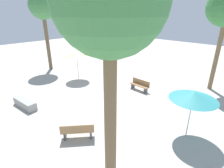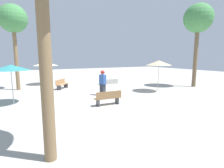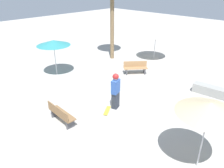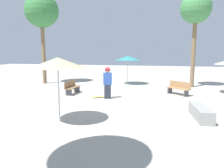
# 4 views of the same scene
# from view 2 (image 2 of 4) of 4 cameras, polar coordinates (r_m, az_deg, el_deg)

# --- Properties ---
(ground_plane) EXTENTS (60.00, 60.00, 0.00)m
(ground_plane) POSITION_cam_2_polar(r_m,az_deg,el_deg) (13.72, -4.24, -3.07)
(ground_plane) COLOR #ADA8A0
(skater_main) EXTENTS (0.55, 0.40, 1.86)m
(skater_main) POSITION_cam_2_polar(r_m,az_deg,el_deg) (12.87, -3.08, 0.70)
(skater_main) COLOR #282D38
(skater_main) RESTS_ON ground_plane
(skateboard) EXTENTS (0.78, 0.59, 0.07)m
(skateboard) POSITION_cam_2_polar(r_m,az_deg,el_deg) (12.53, -2.12, -3.91)
(skateboard) COLOR gold
(skateboard) RESTS_ON ground_plane
(concrete_ledge) EXTENTS (0.76, 2.03, 0.51)m
(concrete_ledge) POSITION_cam_2_polar(r_m,az_deg,el_deg) (18.44, -1.06, 0.79)
(concrete_ledge) COLOR gray
(concrete_ledge) RESTS_ON ground_plane
(bench_near) EXTENTS (1.50, 1.38, 0.85)m
(bench_near) POSITION_cam_2_polar(r_m,az_deg,el_deg) (16.23, -16.05, -0.02)
(bench_near) COLOR #47474C
(bench_near) RESTS_ON ground_plane
(bench_far) EXTENTS (0.49, 1.61, 0.85)m
(bench_far) POSITION_cam_2_polar(r_m,az_deg,el_deg) (10.28, -1.28, -4.61)
(bench_far) COLOR #47474C
(bench_far) RESTS_ON ground_plane
(shade_umbrella_tan) EXTENTS (2.06, 2.06, 2.55)m
(shade_umbrella_tan) POSITION_cam_2_polar(r_m,az_deg,el_deg) (14.74, 15.04, 6.68)
(shade_umbrella_tan) COLOR #B7B7BC
(shade_umbrella_tan) RESTS_ON ground_plane
(shade_umbrella_cream) EXTENTS (2.47, 2.47, 2.33)m
(shade_umbrella_cream) POSITION_cam_2_polar(r_m,az_deg,el_deg) (19.32, -20.85, 6.19)
(shade_umbrella_cream) COLOR #B7B7BC
(shade_umbrella_cream) RESTS_ON ground_plane
(shade_umbrella_teal) EXTENTS (2.16, 2.16, 2.37)m
(shade_umbrella_teal) POSITION_cam_2_polar(r_m,az_deg,el_deg) (11.88, -30.18, 4.68)
(shade_umbrella_teal) COLOR #B7B7BC
(shade_umbrella_teal) RESTS_ON ground_plane
(palm_tree_center_left) EXTENTS (2.27, 2.27, 7.07)m
(palm_tree_center_left) POSITION_cam_2_polar(r_m,az_deg,el_deg) (17.23, -29.60, 17.68)
(palm_tree_center_left) COLOR brown
(palm_tree_center_left) RESTS_ON ground_plane
(palm_tree_far_back) EXTENTS (2.61, 2.61, 7.64)m
(palm_tree_far_back) POSITION_cam_2_polar(r_m,az_deg,el_deg) (18.74, 26.31, 18.29)
(palm_tree_far_back) COLOR brown
(palm_tree_far_back) RESTS_ON ground_plane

